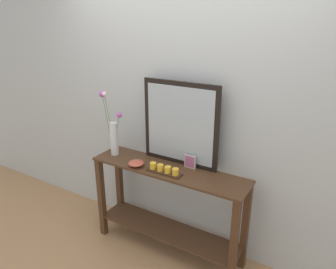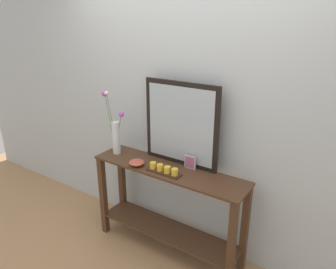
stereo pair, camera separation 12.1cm
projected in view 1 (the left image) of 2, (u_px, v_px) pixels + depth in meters
The scene contains 8 objects.
ground_plane at pixel (168, 249), 3.05m from camera, with size 7.00×6.00×0.02m, color #A87F56.
wall_back at pixel (185, 106), 2.81m from camera, with size 6.40×0.08×2.70m, color #B2BCC1.
console_table at pixel (168, 202), 2.87m from camera, with size 1.44×0.36×0.86m.
mirror_leaning at pixel (180, 124), 2.72m from camera, with size 0.72×0.03×0.74m.
tall_vase_left at pixel (113, 132), 2.95m from camera, with size 0.20×0.13×0.62m.
candle_tray at pixel (164, 170), 2.66m from camera, with size 0.32×0.09×0.07m.
picture_frame_small at pixel (190, 162), 2.73m from camera, with size 0.11×0.01×0.12m.
decorative_bowl at pixel (136, 163), 2.78m from camera, with size 0.14×0.14×0.05m.
Camera 1 is at (1.27, -2.11, 2.10)m, focal length 33.73 mm.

